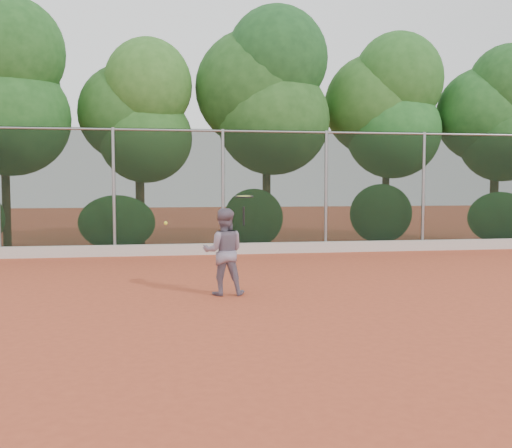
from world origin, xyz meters
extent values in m
plane|color=#B6482B|center=(0.00, 0.00, 0.00)|extent=(80.00, 80.00, 0.00)
cube|color=beige|center=(0.00, 6.82, 0.15)|extent=(24.00, 0.20, 0.30)
imported|color=slate|center=(-0.59, 0.95, 0.77)|extent=(0.79, 0.64, 1.54)
cube|color=black|center=(0.00, 7.00, 1.75)|extent=(24.00, 0.01, 3.50)
cylinder|color=gray|center=(0.00, 7.00, 3.45)|extent=(24.00, 0.06, 0.06)
cylinder|color=gray|center=(-3.00, 7.00, 1.75)|extent=(0.09, 0.09, 3.50)
cylinder|color=gray|center=(0.00, 7.00, 1.75)|extent=(0.09, 0.09, 3.50)
cylinder|color=gray|center=(3.00, 7.00, 1.75)|extent=(0.09, 0.09, 3.50)
cylinder|color=gray|center=(6.00, 7.00, 1.75)|extent=(0.09, 0.09, 3.50)
cylinder|color=#452C1A|center=(-6.30, 8.90, 1.45)|extent=(0.24, 0.24, 2.90)
ellipsoid|color=#30702A|center=(-6.10, 8.80, 3.90)|extent=(3.50, 2.90, 3.40)
ellipsoid|color=#2F6D29|center=(-6.00, 8.70, 5.80)|extent=(3.10, 2.60, 3.20)
cylinder|color=#482C1B|center=(-2.40, 9.30, 1.20)|extent=(0.28, 0.28, 2.40)
ellipsoid|color=#26571D|center=(-2.20, 9.20, 3.40)|extent=(2.90, 2.40, 2.80)
ellipsoid|color=#224F1B|center=(-2.70, 9.50, 4.20)|extent=(3.20, 2.70, 3.10)
ellipsoid|color=#2D5F20|center=(-2.10, 9.00, 5.00)|extent=(2.70, 2.30, 2.90)
cylinder|color=#482D1B|center=(1.60, 9.00, 1.50)|extent=(0.26, 0.26, 3.00)
ellipsoid|color=#376F2A|center=(1.80, 8.90, 4.00)|extent=(3.60, 3.00, 3.50)
ellipsoid|color=#306727|center=(1.30, 9.20, 5.00)|extent=(3.90, 3.20, 3.80)
ellipsoid|color=#256227|center=(1.90, 8.80, 5.90)|extent=(3.20, 2.70, 3.30)
cylinder|color=#462B1B|center=(5.70, 9.20, 1.35)|extent=(0.24, 0.24, 2.70)
ellipsoid|color=#1E5820|center=(5.90, 9.10, 3.70)|extent=(3.20, 2.70, 3.10)
ellipsoid|color=#26551D|center=(5.40, 9.40, 4.60)|extent=(3.50, 2.90, 3.40)
ellipsoid|color=#21541C|center=(6.00, 9.00, 5.40)|extent=(3.00, 2.50, 3.10)
cylinder|color=#422E19|center=(9.40, 8.80, 1.25)|extent=(0.28, 0.28, 2.50)
ellipsoid|color=#2A6125|center=(9.60, 8.70, 3.50)|extent=(3.00, 2.50, 2.90)
ellipsoid|color=#2E702A|center=(9.10, 9.00, 4.30)|extent=(3.30, 2.80, 3.20)
ellipsoid|color=#296225|center=(9.70, 8.60, 5.10)|extent=(2.80, 2.40, 3.00)
ellipsoid|color=#36762D|center=(-3.00, 7.80, 0.85)|extent=(2.20, 1.16, 1.60)
ellipsoid|color=#306225|center=(1.00, 7.80, 0.95)|extent=(1.80, 1.04, 1.76)
ellipsoid|color=#2B6024|center=(5.00, 7.80, 1.05)|extent=(2.00, 1.10, 1.84)
ellipsoid|color=#30762D|center=(9.00, 7.80, 0.90)|extent=(2.16, 1.12, 1.64)
cylinder|color=black|center=(-0.24, 0.90, 1.40)|extent=(0.05, 0.07, 0.34)
torus|color=black|center=(-0.24, 0.84, 1.75)|extent=(0.39, 0.39, 0.05)
cylinder|color=#DAE744|center=(-0.24, 0.84, 1.75)|extent=(0.33, 0.33, 0.03)
sphere|color=yellow|center=(-1.59, 0.79, 1.30)|extent=(0.06, 0.06, 0.06)
camera|label=1|loc=(-1.58, -9.03, 1.96)|focal=40.00mm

